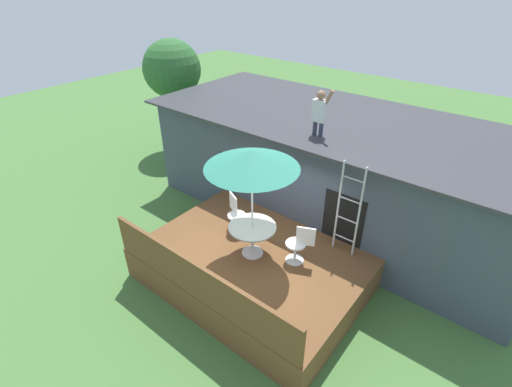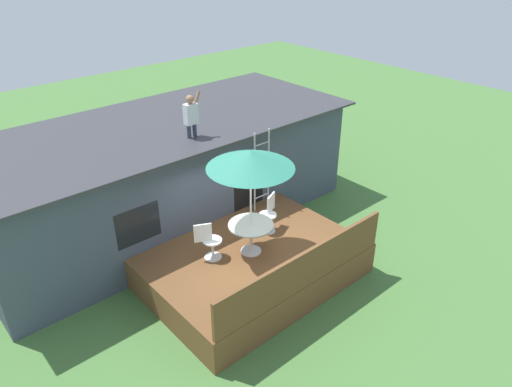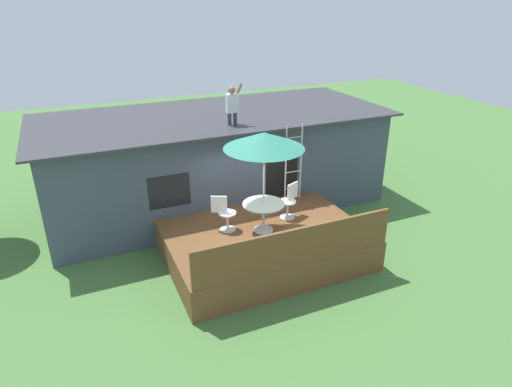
% 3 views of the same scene
% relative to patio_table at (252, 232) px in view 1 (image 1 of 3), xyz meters
% --- Properties ---
extents(ground_plane, '(40.00, 40.00, 0.00)m').
position_rel_patio_table_xyz_m(ground_plane, '(0.02, 0.03, -1.39)').
color(ground_plane, '#477538').
extents(house, '(10.50, 4.50, 2.93)m').
position_rel_patio_table_xyz_m(house, '(0.02, 3.63, 0.08)').
color(house, '#424C5B').
rests_on(house, ground).
extents(deck, '(4.84, 3.55, 0.80)m').
position_rel_patio_table_xyz_m(deck, '(0.02, 0.03, -0.99)').
color(deck, brown).
rests_on(deck, ground).
extents(deck_railing, '(4.74, 0.08, 0.90)m').
position_rel_patio_table_xyz_m(deck_railing, '(0.02, -1.69, -0.14)').
color(deck_railing, brown).
rests_on(deck_railing, deck).
extents(patio_table, '(1.04, 1.04, 0.74)m').
position_rel_patio_table_xyz_m(patio_table, '(0.00, 0.00, 0.00)').
color(patio_table, silver).
rests_on(patio_table, deck).
extents(patio_umbrella, '(1.90, 1.90, 2.54)m').
position_rel_patio_table_xyz_m(patio_umbrella, '(0.00, -0.00, 1.76)').
color(patio_umbrella, silver).
rests_on(patio_umbrella, deck).
extents(step_ladder, '(0.52, 0.04, 2.20)m').
position_rel_patio_table_xyz_m(step_ladder, '(1.53, 1.35, 0.51)').
color(step_ladder, silver).
rests_on(step_ladder, deck).
extents(person_figure, '(0.47, 0.20, 1.11)m').
position_rel_patio_table_xyz_m(person_figure, '(0.12, 2.31, 2.15)').
color(person_figure, '#33384C').
rests_on(person_figure, house).
extents(patio_chair_left, '(0.59, 0.44, 0.92)m').
position_rel_patio_table_xyz_m(patio_chair_left, '(-0.87, 0.43, -0.13)').
color(patio_chair_left, silver).
rests_on(patio_chair_left, deck).
extents(patio_chair_right, '(0.59, 0.44, 0.92)m').
position_rel_patio_table_xyz_m(patio_chair_right, '(0.94, 0.42, -0.13)').
color(patio_chair_right, silver).
rests_on(patio_chair_right, deck).
extents(backyard_tree, '(2.10, 2.10, 4.17)m').
position_rel_patio_table_xyz_m(backyard_tree, '(-6.98, 3.96, 1.70)').
color(backyard_tree, brown).
rests_on(backyard_tree, ground).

